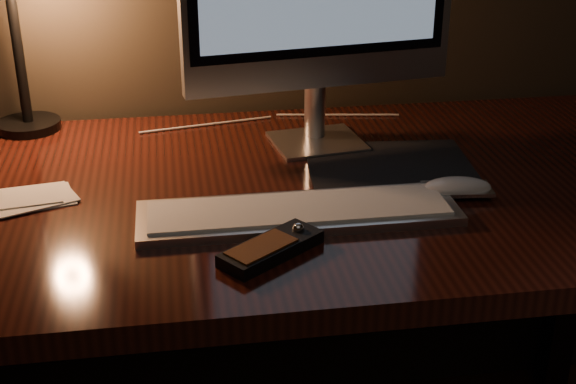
{
  "coord_description": "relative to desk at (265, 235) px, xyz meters",
  "views": [
    {
      "loc": [
        -0.15,
        0.67,
        1.29
      ],
      "look_at": [
        0.01,
        1.73,
        0.79
      ],
      "focal_mm": 50.0,
      "sensor_mm": 36.0,
      "label": 1
    }
  ],
  "objects": [
    {
      "name": "desk",
      "position": [
        0.0,
        0.0,
        0.0
      ],
      "size": [
        1.6,
        0.75,
        0.75
      ],
      "color": "#33110B",
      "rests_on": "ground"
    },
    {
      "name": "keyboard",
      "position": [
        0.03,
        -0.19,
        0.14
      ],
      "size": [
        0.48,
        0.14,
        0.02
      ],
      "primitive_type": "cube",
      "rotation": [
        0.0,
        0.0,
        -0.0
      ],
      "color": "silver",
      "rests_on": "desk"
    },
    {
      "name": "mousepad",
      "position": [
        0.22,
        -0.02,
        0.13
      ],
      "size": [
        0.3,
        0.25,
        0.0
      ],
      "primitive_type": "cube",
      "rotation": [
        0.0,
        0.0,
        -0.08
      ],
      "color": "black",
      "rests_on": "desk"
    },
    {
      "name": "mouse",
      "position": [
        0.29,
        -0.16,
        0.14
      ],
      "size": [
        0.11,
        0.07,
        0.02
      ],
      "primitive_type": "ellipsoid",
      "rotation": [
        0.0,
        0.0,
        -0.11
      ],
      "color": "white",
      "rests_on": "desk"
    },
    {
      "name": "media_remote",
      "position": [
        -0.03,
        -0.3,
        0.14
      ],
      "size": [
        0.16,
        0.14,
        0.03
      ],
      "rotation": [
        0.0,
        0.0,
        0.64
      ],
      "color": "black",
      "rests_on": "desk"
    },
    {
      "name": "papers",
      "position": [
        -0.38,
        -0.07,
        0.13
      ],
      "size": [
        0.15,
        0.12,
        0.01
      ],
      "primitive_type": "cube",
      "rotation": [
        0.0,
        0.0,
        0.26
      ],
      "color": "white",
      "rests_on": "desk"
    },
    {
      "name": "cable",
      "position": [
        0.05,
        0.23,
        0.13
      ],
      "size": [
        0.51,
        0.01,
        0.0
      ],
      "primitive_type": "cylinder",
      "rotation": [
        0.0,
        1.57,
        -0.02
      ],
      "color": "white",
      "rests_on": "desk"
    }
  ]
}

